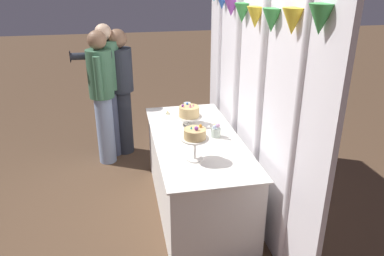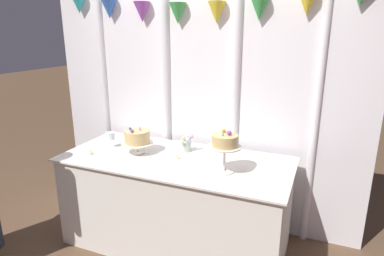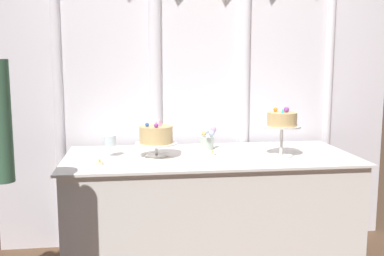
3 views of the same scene
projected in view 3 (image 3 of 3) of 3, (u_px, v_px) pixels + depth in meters
draped_curtain at (197, 78)px, 3.35m from camera, size 3.00×0.16×2.43m
cake_table at (209, 213)px, 2.97m from camera, size 1.88×0.83×0.79m
cake_display_nearleft at (156, 136)px, 2.85m from camera, size 0.27×0.27×0.24m
cake_display_nearright at (282, 123)px, 2.84m from camera, size 0.24×0.24×0.32m
wine_glass at (110, 141)px, 2.85m from camera, size 0.08×0.08×0.14m
flower_vase at (207, 140)px, 3.10m from camera, size 0.12×0.13×0.16m
tealight_far_left at (100, 163)px, 2.64m from camera, size 0.05×0.05×0.03m
tealight_near_left at (213, 154)px, 2.91m from camera, size 0.04×0.04×0.03m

